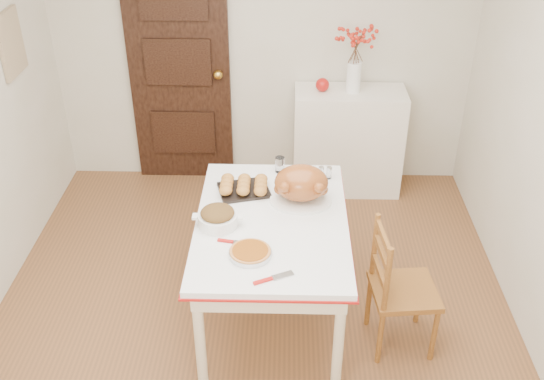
{
  "coord_description": "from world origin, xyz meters",
  "views": [
    {
      "loc": [
        0.21,
        -3.02,
        2.96
      ],
      "look_at": [
        0.13,
        0.12,
        0.99
      ],
      "focal_mm": 41.47,
      "sensor_mm": 36.0,
      "label": 1
    }
  ],
  "objects_px": {
    "sideboard": "(347,141)",
    "pumpkin_pie": "(250,252)",
    "kitchen_table": "(272,272)",
    "turkey_platter": "(301,185)",
    "chair_oak": "(405,288)"
  },
  "relations": [
    {
      "from": "turkey_platter",
      "to": "pumpkin_pie",
      "type": "distance_m",
      "value": 0.63
    },
    {
      "from": "chair_oak",
      "to": "kitchen_table",
      "type": "bearing_deg",
      "value": 72.57
    },
    {
      "from": "sideboard",
      "to": "pumpkin_pie",
      "type": "xyz_separation_m",
      "value": [
        -0.72,
        -2.06,
        0.38
      ]
    },
    {
      "from": "chair_oak",
      "to": "turkey_platter",
      "type": "relative_size",
      "value": 2.25
    },
    {
      "from": "kitchen_table",
      "to": "sideboard",
      "type": "bearing_deg",
      "value": 70.46
    },
    {
      "from": "kitchen_table",
      "to": "turkey_platter",
      "type": "xyz_separation_m",
      "value": [
        0.18,
        0.2,
        0.53
      ]
    },
    {
      "from": "turkey_platter",
      "to": "pumpkin_pie",
      "type": "bearing_deg",
      "value": -100.25
    },
    {
      "from": "turkey_platter",
      "to": "kitchen_table",
      "type": "bearing_deg",
      "value": -113.55
    },
    {
      "from": "sideboard",
      "to": "chair_oak",
      "type": "xyz_separation_m",
      "value": [
        0.2,
        -1.88,
        -0.02
      ]
    },
    {
      "from": "kitchen_table",
      "to": "pumpkin_pie",
      "type": "height_order",
      "value": "pumpkin_pie"
    },
    {
      "from": "kitchen_table",
      "to": "turkey_platter",
      "type": "bearing_deg",
      "value": 49.3
    },
    {
      "from": "kitchen_table",
      "to": "chair_oak",
      "type": "height_order",
      "value": "chair_oak"
    },
    {
      "from": "sideboard",
      "to": "turkey_platter",
      "type": "bearing_deg",
      "value": -105.96
    },
    {
      "from": "turkey_platter",
      "to": "sideboard",
      "type": "bearing_deg",
      "value": 91.2
    },
    {
      "from": "sideboard",
      "to": "pumpkin_pie",
      "type": "bearing_deg",
      "value": -109.21
    }
  ]
}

